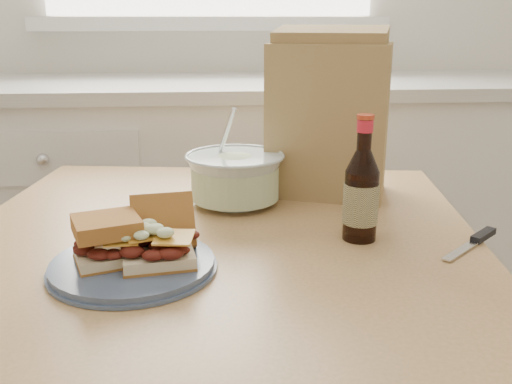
{
  "coord_description": "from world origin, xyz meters",
  "views": [
    {
      "loc": [
        -0.02,
        -0.26,
        1.14
      ],
      "look_at": [
        0.06,
        0.68,
        0.85
      ],
      "focal_mm": 40.0,
      "sensor_mm": 36.0,
      "label": 1
    }
  ],
  "objects": [
    {
      "name": "plate",
      "position": [
        -0.14,
        0.55,
        0.78
      ],
      "size": [
        0.25,
        0.25,
        0.02
      ],
      "primitive_type": "cylinder",
      "color": "#44526E",
      "rests_on": "dining_table"
    },
    {
      "name": "knife",
      "position": [
        0.44,
        0.62,
        0.78
      ],
      "size": [
        0.14,
        0.13,
        0.01
      ],
      "rotation": [
        0.0,
        0.0,
        0.72
      ],
      "color": "silver",
      "rests_on": "dining_table"
    },
    {
      "name": "sandwich_left",
      "position": [
        -0.17,
        0.55,
        0.82
      ],
      "size": [
        0.12,
        0.11,
        0.07
      ],
      "rotation": [
        0.0,
        0.0,
        0.34
      ],
      "color": "beige",
      "rests_on": "plate"
    },
    {
      "name": "cabinet_run",
      "position": [
        -0.0,
        1.7,
        0.47
      ],
      "size": [
        2.5,
        0.64,
        0.94
      ],
      "color": "white",
      "rests_on": "ground"
    },
    {
      "name": "sandwich_right",
      "position": [
        -0.1,
        0.56,
        0.82
      ],
      "size": [
        0.12,
        0.16,
        0.09
      ],
      "rotation": [
        0.0,
        0.0,
        0.15
      ],
      "color": "beige",
      "rests_on": "plate"
    },
    {
      "name": "beer_bottle",
      "position": [
        0.24,
        0.65,
        0.85
      ],
      "size": [
        0.06,
        0.06,
        0.22
      ],
      "rotation": [
        0.0,
        0.0,
        0.24
      ],
      "color": "black",
      "rests_on": "dining_table"
    },
    {
      "name": "coleslaw_bowl",
      "position": [
        0.03,
        0.86,
        0.82
      ],
      "size": [
        0.2,
        0.2,
        0.2
      ],
      "color": "silver",
      "rests_on": "dining_table"
    },
    {
      "name": "paper_bag",
      "position": [
        0.23,
        0.93,
        0.93
      ],
      "size": [
        0.28,
        0.23,
        0.32
      ],
      "primitive_type": "cube",
      "rotation": [
        0.0,
        0.0,
        -0.34
      ],
      "color": "#A98751",
      "rests_on": "dining_table"
    },
    {
      "name": "dining_table",
      "position": [
        -0.01,
        0.7,
        0.66
      ],
      "size": [
        1.05,
        1.05,
        0.77
      ],
      "rotation": [
        0.0,
        0.0,
        -0.14
      ],
      "color": "tan",
      "rests_on": "ground"
    }
  ]
}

